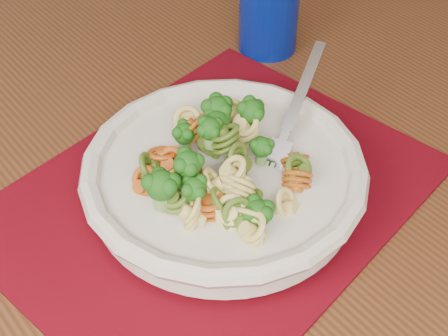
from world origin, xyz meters
TOP-DOWN VIEW (x-y plane):
  - dining_table at (0.71, 0.79)m, footprint 1.64×1.19m
  - placemat at (0.68, 0.73)m, footprint 0.49×0.43m
  - pasta_bowl at (0.69, 0.72)m, footprint 0.27×0.27m
  - pasta_broccoli_heap at (0.69, 0.72)m, footprint 0.23×0.23m
  - fork at (0.74, 0.71)m, footprint 0.16×0.13m
  - tumbler at (0.87, 0.93)m, footprint 0.07×0.07m

SIDE VIEW (x-z plane):
  - dining_table at x=0.71m, z-range 0.29..1.06m
  - placemat at x=0.68m, z-range 0.77..0.78m
  - pasta_bowl at x=0.69m, z-range 0.78..0.83m
  - tumbler at x=0.87m, z-range 0.77..0.87m
  - fork at x=0.74m, z-range 0.78..0.86m
  - pasta_broccoli_heap at x=0.69m, z-range 0.79..0.85m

